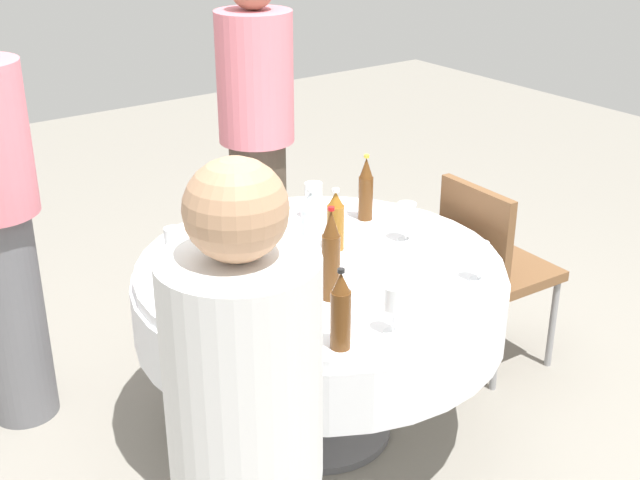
{
  "coord_description": "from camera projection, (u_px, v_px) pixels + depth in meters",
  "views": [
    {
      "loc": [
        1.63,
        2.24,
        2.07
      ],
      "look_at": [
        0.0,
        0.0,
        0.83
      ],
      "focal_mm": 47.47,
      "sensor_mm": 36.0,
      "label": 1
    }
  ],
  "objects": [
    {
      "name": "bottle_brown_north",
      "position": [
        366.0,
        190.0,
        3.4
      ],
      "size": [
        0.06,
        0.06,
        0.27
      ],
      "color": "#593314",
      "rests_on": "dining_table"
    },
    {
      "name": "ground_plane",
      "position": [
        320.0,
        429.0,
        3.37
      ],
      "size": [
        10.0,
        10.0,
        0.0
      ],
      "primitive_type": "plane",
      "color": "gray"
    },
    {
      "name": "wine_glass_right",
      "position": [
        480.0,
        256.0,
        2.9
      ],
      "size": [
        0.06,
        0.06,
        0.14
      ],
      "color": "white",
      "rests_on": "dining_table"
    },
    {
      "name": "plate_rear",
      "position": [
        262.0,
        249.0,
        3.16
      ],
      "size": [
        0.26,
        0.26,
        0.02
      ],
      "color": "white",
      "rests_on": "dining_table"
    },
    {
      "name": "wine_glass_inner",
      "position": [
        314.0,
        193.0,
        3.41
      ],
      "size": [
        0.07,
        0.07,
        0.15
      ],
      "color": "white",
      "rests_on": "dining_table"
    },
    {
      "name": "knife_south",
      "position": [
        252.0,
        224.0,
        3.39
      ],
      "size": [
        0.11,
        0.16,
        0.0
      ],
      "primitive_type": "cube",
      "rotation": [
        0.0,
        0.0,
        0.98
      ],
      "color": "silver",
      "rests_on": "dining_table"
    },
    {
      "name": "plate_near",
      "position": [
        212.0,
        294.0,
        2.82
      ],
      "size": [
        0.22,
        0.22,
        0.04
      ],
      "color": "white",
      "rests_on": "dining_table"
    },
    {
      "name": "person_north",
      "position": [
        247.0,
        473.0,
        1.9
      ],
      "size": [
        0.34,
        0.34,
        1.56
      ],
      "rotation": [
        0.0,
        0.0,
        -0.76
      ],
      "color": "slate",
      "rests_on": "ground_plane"
    },
    {
      "name": "wine_glass_near",
      "position": [
        406.0,
        215.0,
        3.21
      ],
      "size": [
        0.07,
        0.07,
        0.15
      ],
      "color": "white",
      "rests_on": "dining_table"
    },
    {
      "name": "folded_napkin",
      "position": [
        403.0,
        305.0,
        2.75
      ],
      "size": [
        0.18,
        0.18,
        0.02
      ],
      "primitive_type": "cube",
      "rotation": [
        0.0,
        0.0,
        0.2
      ],
      "color": "white",
      "rests_on": "dining_table"
    },
    {
      "name": "fork_north",
      "position": [
        462.0,
        259.0,
        3.09
      ],
      "size": [
        0.15,
        0.13,
        0.0
      ],
      "primitive_type": "cube",
      "rotation": [
        0.0,
        0.0,
        0.72
      ],
      "color": "silver",
      "rests_on": "dining_table"
    },
    {
      "name": "chair_inner",
      "position": [
        490.0,
        261.0,
        3.6
      ],
      "size": [
        0.42,
        0.42,
        0.87
      ],
      "rotation": [
        0.0,
        0.0,
        1.53
      ],
      "color": "brown",
      "rests_on": "ground_plane"
    },
    {
      "name": "bottle_brown_south",
      "position": [
        341.0,
        312.0,
        2.48
      ],
      "size": [
        0.06,
        0.06,
        0.26
      ],
      "color": "#593314",
      "rests_on": "dining_table"
    },
    {
      "name": "plate_mid",
      "position": [
        396.0,
        268.0,
        3.01
      ],
      "size": [
        0.22,
        0.22,
        0.02
      ],
      "color": "white",
      "rests_on": "dining_table"
    },
    {
      "name": "wine_glass_west",
      "position": [
        394.0,
        301.0,
        2.56
      ],
      "size": [
        0.06,
        0.06,
        0.16
      ],
      "color": "white",
      "rests_on": "dining_table"
    },
    {
      "name": "bottle_brown_right",
      "position": [
        331.0,
        257.0,
        2.76
      ],
      "size": [
        0.06,
        0.06,
        0.33
      ],
      "color": "#593314",
      "rests_on": "dining_table"
    },
    {
      "name": "person_south",
      "position": [
        257.0,
        147.0,
        3.84
      ],
      "size": [
        0.34,
        0.34,
        1.7
      ],
      "rotation": [
        0.0,
        0.0,
        2.82
      ],
      "color": "#4C3F33",
      "rests_on": "ground_plane"
    },
    {
      "name": "bottle_clear_left",
      "position": [
        311.0,
        227.0,
        3.04
      ],
      "size": [
        0.07,
        0.07,
        0.28
      ],
      "color": "silver",
      "rests_on": "dining_table"
    },
    {
      "name": "wine_glass_far",
      "position": [
        173.0,
        239.0,
        3.0
      ],
      "size": [
        0.06,
        0.06,
        0.15
      ],
      "color": "white",
      "rests_on": "dining_table"
    },
    {
      "name": "dining_table",
      "position": [
        320.0,
        298.0,
        3.13
      ],
      "size": [
        1.37,
        1.37,
        0.74
      ],
      "color": "white",
      "rests_on": "ground_plane"
    },
    {
      "name": "bottle_amber_west",
      "position": [
        335.0,
        221.0,
        3.13
      ],
      "size": [
        0.07,
        0.07,
        0.24
      ],
      "color": "#8C5619",
      "rests_on": "dining_table"
    }
  ]
}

